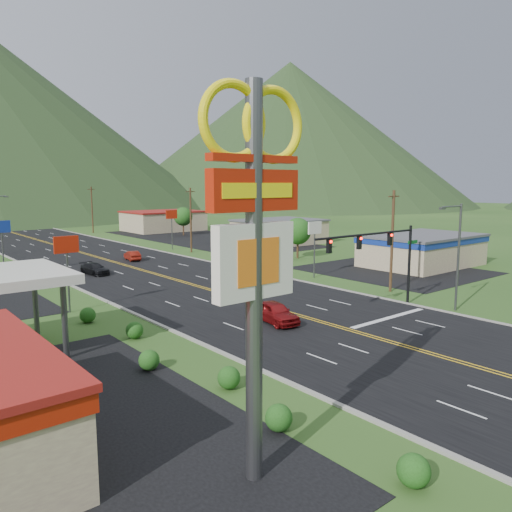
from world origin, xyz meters
TOP-DOWN VIEW (x-y plane):
  - curb_west at (-10.15, 0.00)m, footprint 0.30×460.00m
  - pylon_sign at (-17.00, 2.00)m, footprint 4.32×0.60m
  - traffic_signal at (6.48, 14.00)m, footprint 13.10×0.43m
  - streetlight_east at (11.18, 10.00)m, footprint 3.28×0.25m
  - building_east_near at (30.00, 25.00)m, footprint 15.40×10.40m
  - building_east_mid at (32.00, 55.00)m, footprint 14.40×11.40m
  - building_east_far at (28.00, 90.00)m, footprint 16.40×12.40m
  - pole_sign_west_a at (-14.00, 30.00)m, footprint 2.00×0.18m
  - pole_sign_west_b at (-14.00, 52.00)m, footprint 2.00×0.18m
  - pole_sign_east_a at (13.00, 28.00)m, footprint 2.00×0.18m
  - pole_sign_east_b at (13.00, 60.00)m, footprint 2.00×0.18m
  - tree_east_a at (22.00, 40.00)m, footprint 3.84×3.84m
  - tree_east_b at (26.00, 78.00)m, footprint 3.84×3.84m
  - utility_pole_a at (13.50, 18.00)m, footprint 1.60×0.28m
  - utility_pole_b at (13.50, 55.00)m, footprint 1.60×0.28m
  - utility_pole_c at (13.50, 95.00)m, footprint 1.60×0.28m
  - utility_pole_d at (13.50, 135.00)m, footprint 1.60×0.28m
  - mountain_ne at (147.84, 176.19)m, footprint 180.00×180.00m
  - car_red_near at (-2.90, 16.77)m, footprint 2.57×4.99m
  - car_dark_mid at (-5.65, 45.69)m, footprint 2.42×4.71m
  - car_red_far at (2.62, 52.99)m, footprint 2.03×4.16m

SIDE VIEW (x-z plane):
  - curb_west at x=-10.15m, z-range -0.07..0.07m
  - car_dark_mid at x=-5.65m, z-range 0.00..1.31m
  - car_red_far at x=2.62m, z-range 0.00..1.31m
  - car_red_near at x=-2.90m, z-range 0.00..1.62m
  - building_east_mid at x=32.00m, z-range 0.01..4.31m
  - building_east_far at x=28.00m, z-range 0.01..4.51m
  - building_east_near at x=30.00m, z-range 0.22..4.32m
  - tree_east_a at x=22.00m, z-range 0.98..6.80m
  - tree_east_b at x=26.00m, z-range 0.98..6.80m
  - pole_sign_west_a at x=-14.00m, z-range 1.85..8.25m
  - pole_sign_west_b at x=-14.00m, z-range 1.85..8.25m
  - pole_sign_east_a at x=13.00m, z-range 1.85..8.25m
  - pole_sign_east_b at x=13.00m, z-range 1.85..8.25m
  - utility_pole_a at x=13.50m, z-range 0.13..10.13m
  - utility_pole_b at x=13.50m, z-range 0.13..10.13m
  - utility_pole_c at x=13.50m, z-range 0.13..10.13m
  - utility_pole_d at x=13.50m, z-range 0.13..10.13m
  - streetlight_east at x=11.18m, z-range 0.68..9.68m
  - traffic_signal at x=6.48m, z-range 1.83..8.83m
  - pylon_sign at x=-17.00m, z-range 2.30..16.30m
  - mountain_ne at x=147.84m, z-range 0.00..70.00m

